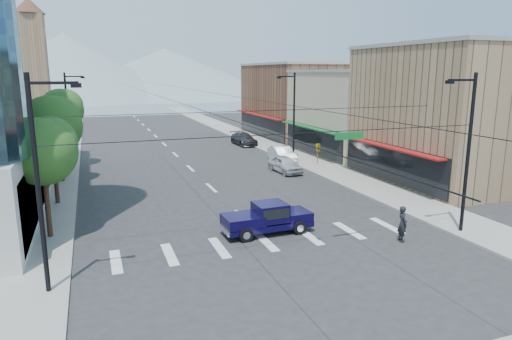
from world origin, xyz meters
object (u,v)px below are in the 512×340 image
(parked_car_mid, at_px, (282,155))
(parked_car_far, at_px, (244,139))
(pickup_truck, at_px, (267,218))
(parked_car_near, at_px, (285,164))
(pedestrian, at_px, (402,224))

(parked_car_mid, xyz_separation_m, parked_car_far, (0.00, 12.31, -0.04))
(parked_car_mid, bearing_deg, pickup_truck, -111.39)
(parked_car_near, relative_size, parked_car_far, 0.84)
(parked_car_far, bearing_deg, pickup_truck, -109.08)
(parked_car_mid, bearing_deg, parked_car_near, -105.80)
(parked_car_far, bearing_deg, parked_car_mid, -92.92)
(pedestrian, relative_size, parked_car_near, 0.45)
(pickup_truck, relative_size, pedestrian, 2.65)
(parked_car_near, bearing_deg, parked_car_far, 80.57)
(pickup_truck, height_order, parked_car_mid, pickup_truck)
(pickup_truck, xyz_separation_m, parked_car_mid, (9.04, 18.87, -0.10))
(pedestrian, distance_m, parked_car_mid, 22.75)
(pickup_truck, height_order, parked_car_near, pickup_truck)
(pedestrian, xyz_separation_m, parked_car_near, (1.04, 18.24, -0.24))
(parked_car_near, distance_m, parked_car_mid, 4.63)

